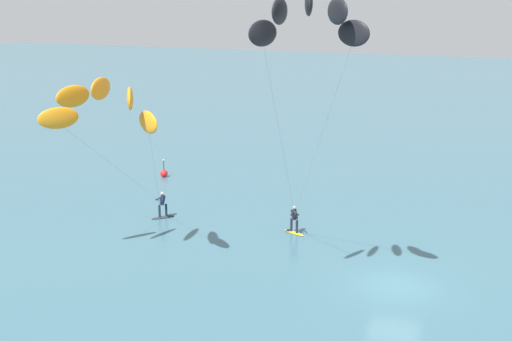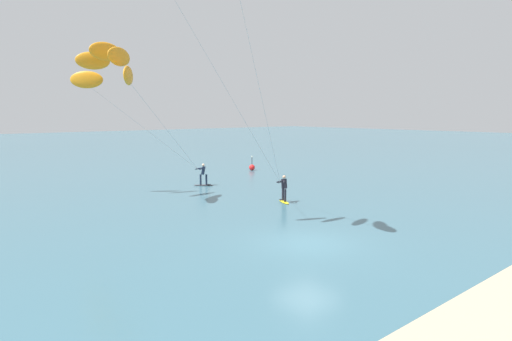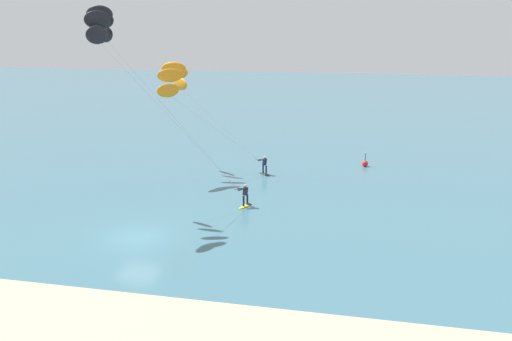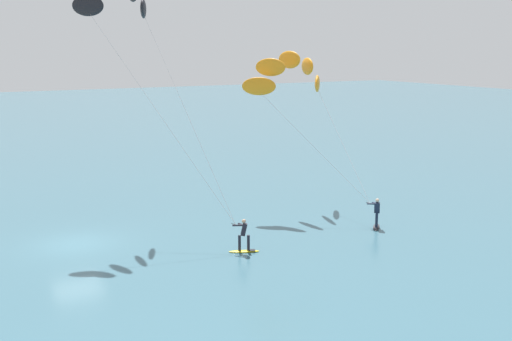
# 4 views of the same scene
# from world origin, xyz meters

# --- Properties ---
(ground_plane) EXTENTS (240.00, 240.00, 0.00)m
(ground_plane) POSITION_xyz_m (0.00, 0.00, 0.00)
(ground_plane) COLOR #386070
(kitesurfer_mid_water) EXTENTS (9.58, 6.45, 9.71)m
(kitesurfer_mid_water) POSITION_xyz_m (-2.25, 14.44, 8.09)
(kitesurfer_mid_water) COLOR #333338
(kitesurfer_mid_water) RESTS_ON ground
(marker_buoy) EXTENTS (0.56, 0.56, 1.38)m
(marker_buoy) POSITION_xyz_m (13.79, 20.04, 0.30)
(marker_buoy) COLOR red
(marker_buoy) RESTS_ON ground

